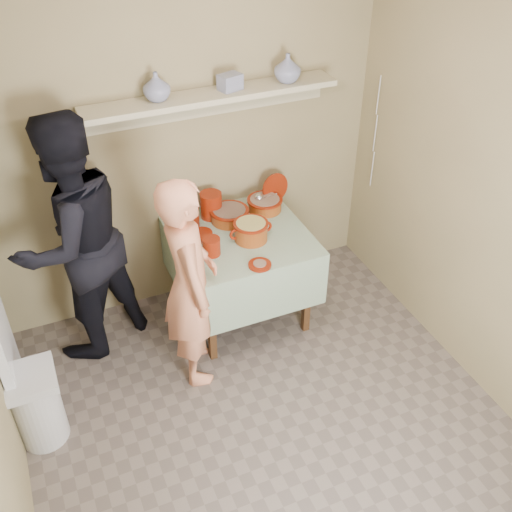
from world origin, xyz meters
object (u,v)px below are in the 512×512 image
person_helper (73,242)px  cazuela_rice (251,230)px  person_cook (190,283)px  serving_table (240,247)px  trash_bin (37,406)px

person_helper → cazuela_rice: bearing=140.0°
person_cook → serving_table: (0.52, 0.42, -0.13)m
person_helper → cazuela_rice: 1.23m
person_helper → serving_table: (1.15, -0.15, -0.27)m
person_cook → serving_table: person_cook is taller
cazuela_rice → trash_bin: cazuela_rice is taller
serving_table → cazuela_rice: 0.23m
person_cook → trash_bin: (-1.09, -0.19, -0.49)m
serving_table → person_cook: bearing=-141.3°
cazuela_rice → person_helper: bearing=168.4°
cazuela_rice → trash_bin: (-1.66, -0.51, -0.56)m
person_cook → trash_bin: 1.21m
person_helper → trash_bin: 1.09m
person_helper → person_cook: bearing=109.4°
person_cook → cazuela_rice: person_cook is taller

